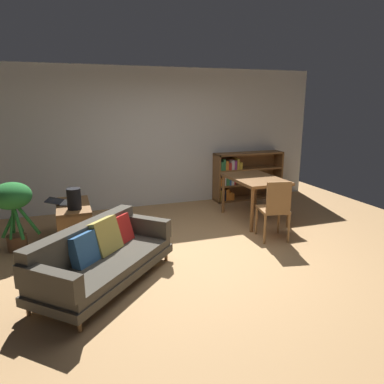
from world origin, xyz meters
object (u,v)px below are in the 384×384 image
fabric_couch (101,255)px  potted_floor_plant (12,203)px  dining_chair_near (275,207)px  dining_table (255,182)px  media_console (75,223)px  open_laptop (64,202)px  bookshelf (242,176)px  desk_speaker (74,199)px

fabric_couch → potted_floor_plant: bearing=127.1°
dining_chair_near → potted_floor_plant: bearing=166.1°
fabric_couch → dining_table: 3.18m
fabric_couch → dining_table: dining_table is taller
media_console → open_laptop: open_laptop is taller
potted_floor_plant → dining_table: bearing=1.4°
dining_table → dining_chair_near: bearing=-101.7°
potted_floor_plant → bookshelf: size_ratio=0.65×
open_laptop → potted_floor_plant: 0.71m
open_laptop → desk_speaker: size_ratio=1.74×
desk_speaker → dining_chair_near: bearing=-14.0°
media_console → dining_chair_near: (2.84, -0.95, 0.23)m
open_laptop → dining_table: dining_table is taller
open_laptop → desk_speaker: desk_speaker is taller
media_console → desk_speaker: desk_speaker is taller
dining_chair_near → desk_speaker: bearing=166.0°
desk_speaker → dining_chair_near: 2.92m
media_console → bookshelf: bookshelf is taller
desk_speaker → dining_chair_near: size_ratio=0.32×
fabric_couch → media_console: (-0.24, 1.43, -0.04)m
fabric_couch → dining_chair_near: (2.60, 0.47, 0.19)m
bookshelf → fabric_couch: bearing=-139.2°
open_laptop → desk_speaker: (0.13, -0.37, 0.13)m
fabric_couch → media_console: fabric_couch is taller
open_laptop → bookshelf: 3.84m
open_laptop → bookshelf: bookshelf is taller
open_laptop → dining_table: (3.16, -0.08, 0.08)m
potted_floor_plant → dining_table: size_ratio=0.81×
media_console → desk_speaker: (0.02, -0.25, 0.44)m
potted_floor_plant → bookshelf: bookshelf is taller
dining_table → bookshelf: (0.46, 1.35, -0.18)m
bookshelf → open_laptop: bearing=-160.7°
open_laptop → dining_chair_near: dining_chair_near is taller
media_console → dining_table: size_ratio=0.82×
desk_speaker → potted_floor_plant: potted_floor_plant is taller
fabric_couch → bookshelf: bookshelf is taller
open_laptop → potted_floor_plant: (-0.68, -0.18, 0.10)m
potted_floor_plant → bookshelf: 4.54m
desk_speaker → bookshelf: 3.86m
dining_chair_near → bookshelf: bookshelf is taller
bookshelf → dining_table: bearing=-108.7°
desk_speaker → bookshelf: (3.49, 1.64, -0.23)m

